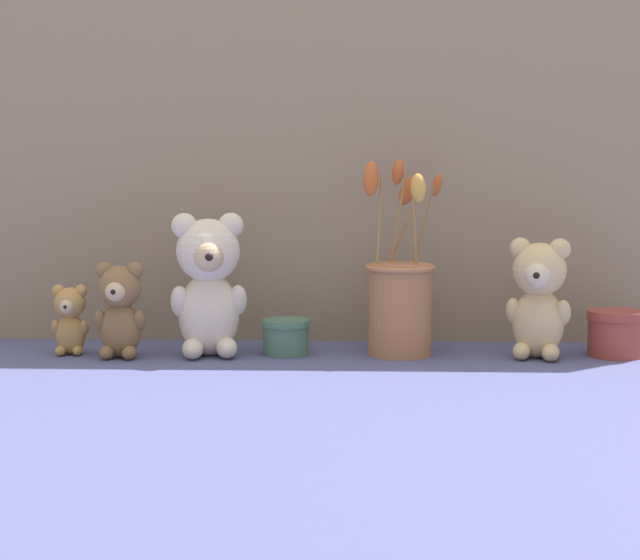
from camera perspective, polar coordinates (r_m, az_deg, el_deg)
The scene contains 9 objects.
ground_plane at distance 1.66m, azimuth -0.03°, elevation -4.51°, with size 4.00×4.00×0.00m, color #4C5184.
backdrop_wall at distance 1.80m, azimuth 0.17°, elevation 7.79°, with size 1.48×0.02×0.72m.
teddy_bear_large at distance 1.66m, azimuth -6.50°, elevation -0.10°, with size 0.13×0.12×0.24m.
teddy_bear_medium at distance 1.68m, azimuth 12.60°, elevation -0.90°, with size 0.11×0.10×0.20m.
teddy_bear_small at distance 1.68m, azimuth -11.56°, elevation -1.60°, with size 0.09×0.08×0.16m.
teddy_bear_tiny at distance 1.73m, azimuth -14.34°, elevation -2.16°, with size 0.06×0.06×0.12m.
flower_vase at distance 1.67m, azimuth 4.68°, elevation -1.04°, with size 0.15×0.15×0.34m.
decorative_tin_tall at distance 1.74m, azimuth 16.82°, elevation -2.98°, with size 0.10×0.10×0.08m.
decorative_tin_short at distance 1.68m, azimuth -2.00°, elevation -3.31°, with size 0.08×0.08×0.06m.
Camera 1 is at (0.06, -1.63, 0.31)m, focal length 55.00 mm.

